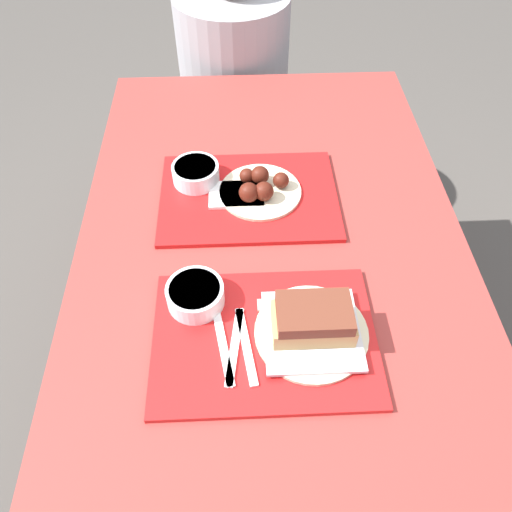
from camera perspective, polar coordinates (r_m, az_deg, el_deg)
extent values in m
plane|color=#4C4742|center=(1.73, 1.45, -17.91)|extent=(12.00, 12.00, 0.00)
cube|color=maroon|center=(1.09, 2.19, -3.27)|extent=(0.89, 1.66, 0.04)
cylinder|color=maroon|center=(1.90, -11.56, 7.78)|extent=(0.07, 0.07, 0.71)
cylinder|color=maroon|center=(1.93, 11.93, 8.44)|extent=(0.07, 0.07, 0.71)
cube|color=maroon|center=(2.08, -0.13, 15.11)|extent=(0.85, 0.28, 0.04)
cylinder|color=maroon|center=(2.23, -9.69, 10.04)|extent=(0.06, 0.06, 0.40)
cylinder|color=maroon|center=(2.25, 9.36, 10.57)|extent=(0.06, 0.06, 0.40)
cube|color=red|center=(0.99, 0.97, -9.36)|extent=(0.43, 0.32, 0.01)
cube|color=red|center=(1.24, -0.85, 6.81)|extent=(0.43, 0.32, 0.01)
cylinder|color=silver|center=(1.01, -6.94, -4.45)|extent=(0.12, 0.12, 0.05)
cylinder|color=beige|center=(1.00, -7.03, -3.88)|extent=(0.10, 0.10, 0.01)
cylinder|color=beige|center=(0.99, 6.34, -8.69)|extent=(0.22, 0.22, 0.01)
cube|color=silver|center=(0.98, 6.38, -8.44)|extent=(0.19, 0.19, 0.01)
cube|color=tan|center=(0.96, 6.51, -7.65)|extent=(0.15, 0.09, 0.04)
cube|color=brown|center=(0.93, 6.70, -6.47)|extent=(0.14, 0.09, 0.03)
cube|color=white|center=(0.97, -2.46, -10.25)|extent=(0.04, 0.17, 0.00)
cube|color=white|center=(0.97, -1.13, -10.21)|extent=(0.04, 0.17, 0.00)
cube|color=white|center=(0.97, -3.78, -10.28)|extent=(0.04, 0.17, 0.00)
cube|color=#A59E93|center=(1.02, 1.17, -5.64)|extent=(0.04, 0.03, 0.01)
cylinder|color=silver|center=(1.27, -6.90, 9.37)|extent=(0.12, 0.12, 0.05)
cylinder|color=beige|center=(1.26, -6.97, 9.96)|extent=(0.10, 0.10, 0.01)
cylinder|color=beige|center=(1.24, 0.48, 7.38)|extent=(0.20, 0.20, 0.01)
sphere|color=#4C190F|center=(1.23, 2.87, 8.63)|extent=(0.04, 0.04, 0.04)
sphere|color=#4C190F|center=(1.24, 0.45, 9.23)|extent=(0.05, 0.05, 0.05)
sphere|color=#4C190F|center=(1.25, -1.07, 9.16)|extent=(0.04, 0.04, 0.04)
sphere|color=#4C190F|center=(1.20, -0.82, 7.28)|extent=(0.05, 0.05, 0.05)
sphere|color=#4C190F|center=(1.20, 0.91, 7.40)|extent=(0.05, 0.05, 0.05)
cube|color=white|center=(1.23, -2.28, 7.05)|extent=(0.13, 0.09, 0.01)
cylinder|color=#9E9EA3|center=(1.94, -2.57, 21.23)|extent=(0.40, 0.40, 0.47)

